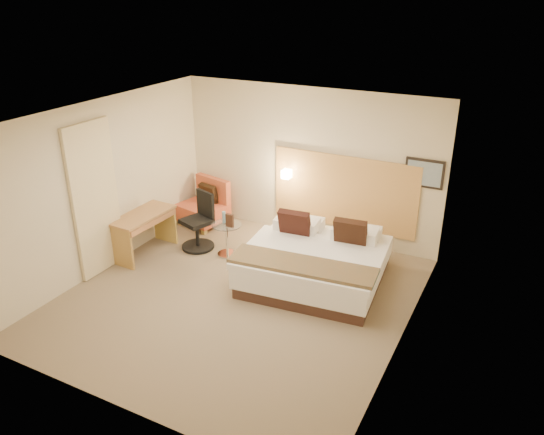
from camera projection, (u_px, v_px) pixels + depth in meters
The scene contains 19 objects.
floor at pixel (238, 298), 7.85m from camera, with size 4.80×5.00×0.02m, color #786750.
ceiling at pixel (232, 116), 6.75m from camera, with size 4.80×5.00×0.02m, color white.
wall_back at pixel (308, 164), 9.34m from camera, with size 4.80×0.02×2.70m, color beige.
wall_front at pixel (106, 304), 5.26m from camera, with size 4.80×0.02×2.70m, color beige.
wall_left at pixel (103, 186), 8.31m from camera, with size 0.02×5.00×2.70m, color beige.
wall_right at pixel (410, 251), 6.29m from camera, with size 0.02×5.00×2.70m, color beige.
headboard_panel at pixel (344, 192), 9.18m from camera, with size 2.60×0.04×1.30m, color tan.
art_frame at pixel (424, 173), 8.41m from camera, with size 0.62×0.03×0.47m, color black.
art_canvas at pixel (424, 174), 8.40m from camera, with size 0.54×0.01×0.39m, color #748BA0.
lamp_arm at pixel (288, 173), 9.50m from camera, with size 0.02×0.02×0.12m, color silver.
lamp_shade at pixel (287, 174), 9.45m from camera, with size 0.15×0.15×0.15m, color #F8E7C1.
curtain at pixel (95, 200), 8.13m from camera, with size 0.06×0.90×2.42m, color beige.
bottle_a at pixel (224, 217), 8.90m from camera, with size 0.06×0.06×0.20m, color #7EACC2.
menu_folder at pixel (230, 220), 8.75m from camera, with size 0.13×0.05×0.22m, color #3A2217.
bed at pixel (316, 261), 8.20m from camera, with size 2.25×2.20×1.01m.
lounge_chair at pixel (205, 206), 10.15m from camera, with size 0.97×0.89×0.87m.
side_table at pixel (227, 238), 8.98m from camera, with size 0.52×0.52×0.56m.
desk at pixel (144, 223), 8.90m from camera, with size 0.58×1.20×0.74m.
desk_chair at pixel (199, 226), 9.19m from camera, with size 0.72×0.72×1.00m.
Camera 1 is at (3.51, -5.73, 4.26)m, focal length 35.00 mm.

